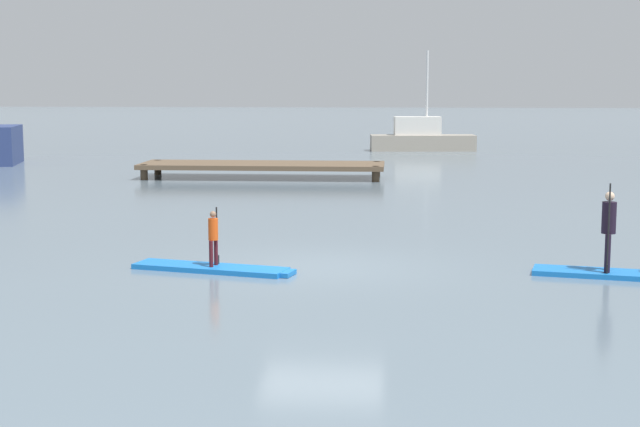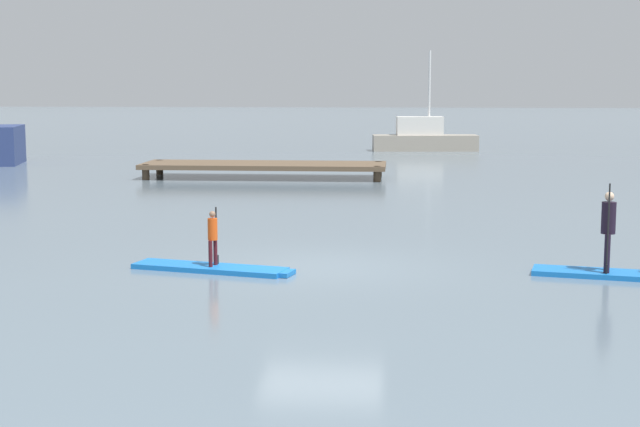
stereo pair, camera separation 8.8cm
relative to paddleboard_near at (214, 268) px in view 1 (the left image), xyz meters
The scene contains 7 objects.
ground_plane 2.20m from the paddleboard_near, 16.53° to the left, with size 240.00×240.00×0.00m, color slate.
paddleboard_near is the anchor object (origin of this frame).
paddler_child_solo 0.66m from the paddleboard_near, 58.68° to the left, with size 0.23×0.38×1.15m.
paddleboard_far 7.95m from the paddleboard_near, ahead, with size 3.49×1.44×0.10m.
paddler_adult 7.70m from the paddleboard_near, ahead, with size 0.32×0.48×1.72m.
motor_boat_small_navy 34.10m from the paddleboard_near, 81.60° to the left, with size 5.71×1.93×5.35m.
floating_dock 18.49m from the paddleboard_near, 94.81° to the left, with size 9.40×2.75×0.58m.
Camera 1 is at (1.43, -19.11, 3.72)m, focal length 54.07 mm.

